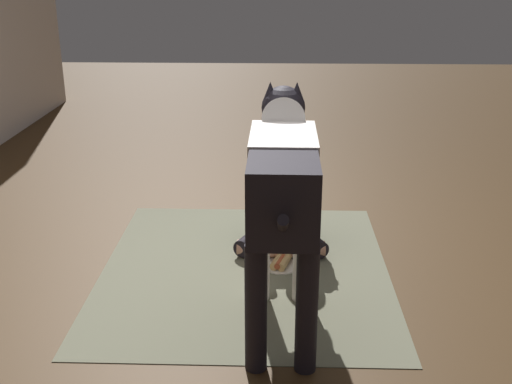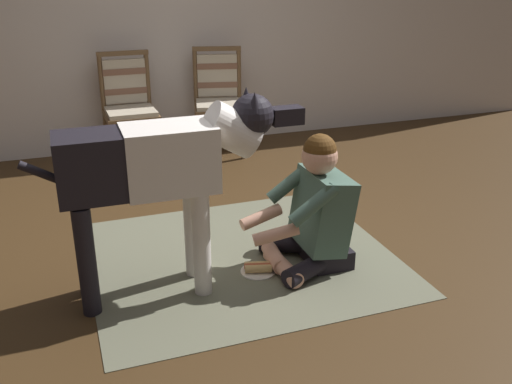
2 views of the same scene
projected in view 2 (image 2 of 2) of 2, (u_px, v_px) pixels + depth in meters
ground_plane at (266, 246)px, 3.73m from camera, size 15.02×15.02×0.00m
back_wall at (175, 10)px, 5.40m from camera, size 8.68×0.10×2.60m
area_rug at (241, 257)px, 3.58m from camera, size 1.84×1.66×0.01m
dining_chair_left_of_pair at (129, 102)px, 5.18m from camera, size 0.47×0.48×0.98m
dining_chair_right_of_pair at (218, 95)px, 5.44m from camera, size 0.55×0.55×0.98m
person_sitting_on_floor at (314, 213)px, 3.40m from camera, size 0.63×0.58×0.82m
large_dog at (161, 167)px, 2.98m from camera, size 1.48×0.32×1.10m
hot_dog_on_plate at (258, 268)px, 3.41m from camera, size 0.21×0.21×0.06m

